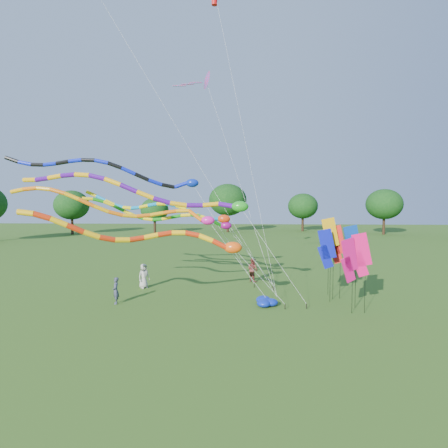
{
  "coord_description": "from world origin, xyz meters",
  "views": [
    {
      "loc": [
        0.43,
        -18.91,
        6.28
      ],
      "look_at": [
        -0.8,
        4.32,
        4.8
      ],
      "focal_mm": 30.0,
      "sensor_mm": 36.0,
      "label": 1
    }
  ],
  "objects_px": {
    "person_b": "(116,291)",
    "blue_nylon_heap": "(271,302)",
    "tube_kite_red": "(163,237)",
    "person_c": "(253,270)",
    "tube_kite_orange": "(136,209)",
    "person_a": "(144,276)"
  },
  "relations": [
    {
      "from": "person_b",
      "to": "blue_nylon_heap",
      "type": "bearing_deg",
      "value": 69.53
    },
    {
      "from": "tube_kite_orange",
      "to": "tube_kite_red",
      "type": "bearing_deg",
      "value": -45.21
    },
    {
      "from": "person_a",
      "to": "person_b",
      "type": "xyz_separation_m",
      "value": [
        -0.61,
        -4.13,
        -0.07
      ]
    },
    {
      "from": "tube_kite_red",
      "to": "tube_kite_orange",
      "type": "relative_size",
      "value": 0.93
    },
    {
      "from": "tube_kite_orange",
      "to": "person_a",
      "type": "bearing_deg",
      "value": 94.66
    },
    {
      "from": "tube_kite_red",
      "to": "blue_nylon_heap",
      "type": "relative_size",
      "value": 8.61
    },
    {
      "from": "person_c",
      "to": "tube_kite_red",
      "type": "bearing_deg",
      "value": 109.61
    },
    {
      "from": "person_b",
      "to": "tube_kite_orange",
      "type": "bearing_deg",
      "value": 46.61
    },
    {
      "from": "person_a",
      "to": "blue_nylon_heap",
      "type": "bearing_deg",
      "value": -71.95
    },
    {
      "from": "tube_kite_red",
      "to": "person_b",
      "type": "height_order",
      "value": "tube_kite_red"
    },
    {
      "from": "tube_kite_red",
      "to": "person_a",
      "type": "distance_m",
      "value": 7.65
    },
    {
      "from": "blue_nylon_heap",
      "to": "person_a",
      "type": "relative_size",
      "value": 0.88
    },
    {
      "from": "tube_kite_orange",
      "to": "person_a",
      "type": "height_order",
      "value": "tube_kite_orange"
    },
    {
      "from": "tube_kite_red",
      "to": "person_a",
      "type": "relative_size",
      "value": 7.6
    },
    {
      "from": "tube_kite_red",
      "to": "person_c",
      "type": "bearing_deg",
      "value": 46.91
    },
    {
      "from": "tube_kite_red",
      "to": "blue_nylon_heap",
      "type": "xyz_separation_m",
      "value": [
        6.0,
        2.28,
        -4.05
      ]
    },
    {
      "from": "blue_nylon_heap",
      "to": "person_a",
      "type": "bearing_deg",
      "value": 155.57
    },
    {
      "from": "blue_nylon_heap",
      "to": "person_c",
      "type": "relative_size",
      "value": 0.84
    },
    {
      "from": "tube_kite_red",
      "to": "tube_kite_orange",
      "type": "height_order",
      "value": "tube_kite_orange"
    },
    {
      "from": "person_a",
      "to": "person_b",
      "type": "height_order",
      "value": "person_a"
    },
    {
      "from": "tube_kite_red",
      "to": "blue_nylon_heap",
      "type": "bearing_deg",
      "value": 7.66
    },
    {
      "from": "blue_nylon_heap",
      "to": "person_b",
      "type": "relative_size",
      "value": 0.95
    }
  ]
}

